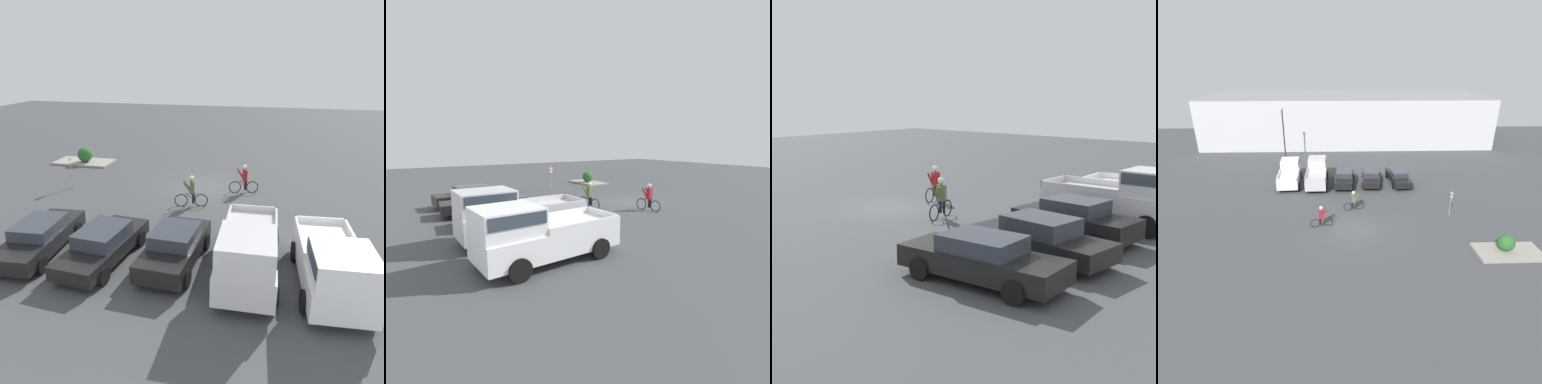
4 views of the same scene
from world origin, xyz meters
TOP-DOWN VIEW (x-y plane):
  - ground_plane at (0.00, 0.00)m, footprint 80.00×80.00m
  - pickup_truck_0 at (-6.26, 9.99)m, footprint 2.47×5.34m
  - pickup_truck_1 at (-3.44, 9.81)m, footprint 2.26×5.57m
  - sedan_0 at (-0.63, 9.18)m, footprint 2.14×4.53m
  - sedan_1 at (2.17, 9.54)m, footprint 2.24×4.87m
  - sedan_2 at (4.97, 9.48)m, footprint 2.15×4.90m
  - cyclist_0 at (0.07, 3.29)m, footprint 1.76×0.55m
  - cyclist_1 at (-2.46, 0.51)m, footprint 1.71×0.54m
  - fire_lane_sign at (7.84, 2.00)m, footprint 0.12×0.29m
  - curb_island at (9.92, -3.40)m, footprint 4.27×2.16m
  - shrub at (9.73, -3.24)m, footprint 1.09×1.09m

SIDE VIEW (x-z plane):
  - ground_plane at x=0.00m, z-range 0.00..0.00m
  - curb_island at x=9.92m, z-range 0.00..0.15m
  - shrub at x=9.73m, z-range 0.15..1.24m
  - sedan_2 at x=4.97m, z-range 0.01..1.37m
  - sedan_1 at x=2.17m, z-range 0.01..1.40m
  - sedan_0 at x=-0.63m, z-range 0.01..1.48m
  - cyclist_1 at x=-2.46m, z-range 0.01..1.74m
  - cyclist_0 at x=0.07m, z-range 0.02..1.77m
  - pickup_truck_0 at x=-6.26m, z-range 0.03..2.21m
  - pickup_truck_1 at x=-3.44m, z-range 0.03..2.38m
  - fire_lane_sign at x=7.84m, z-range 0.23..2.37m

